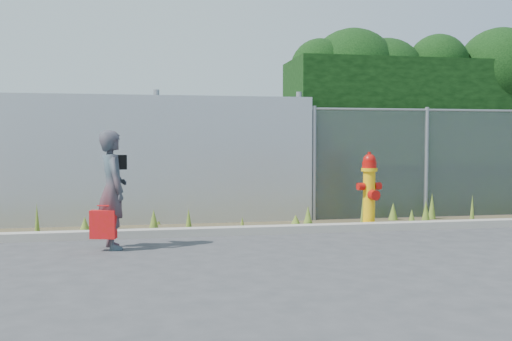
{
  "coord_description": "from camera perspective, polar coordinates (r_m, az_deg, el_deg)",
  "views": [
    {
      "loc": [
        -1.83,
        -6.74,
        1.43
      ],
      "look_at": [
        -0.3,
        1.4,
        1.0
      ],
      "focal_mm": 40.0,
      "sensor_mm": 36.0,
      "label": 1
    }
  ],
  "objects": [
    {
      "name": "ground",
      "position": [
        7.13,
        4.49,
        -8.61
      ],
      "size": [
        80.0,
        80.0,
        0.0
      ],
      "primitive_type": "plane",
      "color": "#39393B",
      "rests_on": "ground"
    },
    {
      "name": "curb",
      "position": [
        8.84,
        1.44,
        -5.94
      ],
      "size": [
        16.0,
        0.22,
        0.12
      ],
      "primitive_type": "cube",
      "color": "gray",
      "rests_on": "ground"
    },
    {
      "name": "weed_strip",
      "position": [
        9.47,
        1.88,
        -4.96
      ],
      "size": [
        16.0,
        1.3,
        0.55
      ],
      "color": "#453B27",
      "rests_on": "ground"
    },
    {
      "name": "corrugated_fence",
      "position": [
        9.86,
        -18.89,
        0.91
      ],
      "size": [
        8.5,
        0.21,
        2.3
      ],
      "color": "#AEB1B5",
      "rests_on": "ground"
    },
    {
      "name": "chainlink_fence",
      "position": [
        11.49,
        21.32,
        0.78
      ],
      "size": [
        6.5,
        0.07,
        2.05
      ],
      "color": "gray",
      "rests_on": "ground"
    },
    {
      "name": "hedge",
      "position": [
        12.44,
        19.21,
        5.69
      ],
      "size": [
        7.3,
        2.17,
        3.73
      ],
      "color": "black",
      "rests_on": "ground"
    },
    {
      "name": "fire_hydrant",
      "position": [
        9.59,
        11.26,
        -2.02
      ],
      "size": [
        0.42,
        0.37,
        1.25
      ],
      "rotation": [
        0.0,
        0.0,
        0.14
      ],
      "color": "#F2B60C",
      "rests_on": "ground"
    },
    {
      "name": "woman",
      "position": [
        7.77,
        -14.17,
        -1.88
      ],
      "size": [
        0.53,
        0.66,
        1.57
      ],
      "primitive_type": "imported",
      "rotation": [
        0.0,
        0.0,
        1.87
      ],
      "color": "#105E68",
      "rests_on": "ground"
    },
    {
      "name": "red_tote_bag",
      "position": [
        7.67,
        -15.02,
        -5.23
      ],
      "size": [
        0.33,
        0.12,
        0.44
      ],
      "rotation": [
        0.0,
        0.0,
        -0.23
      ],
      "color": "red"
    },
    {
      "name": "black_shoulder_bag",
      "position": [
        7.86,
        -13.77,
        0.81
      ],
      "size": [
        0.26,
        0.11,
        0.2
      ],
      "rotation": [
        0.0,
        0.0,
        0.14
      ],
      "color": "black"
    }
  ]
}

